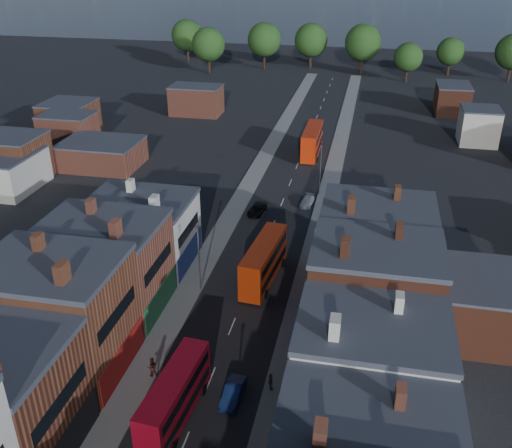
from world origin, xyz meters
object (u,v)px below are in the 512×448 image
at_px(car_1, 233,393).
at_px(bus_1, 264,261).
at_px(car_2, 257,210).
at_px(ped_3, 271,382).
at_px(ped_1, 152,367).
at_px(bus_2, 312,141).
at_px(car_3, 307,201).
at_px(bus_0, 175,397).

bearing_deg(car_1, bus_1, 95.61).
height_order(car_2, ped_3, ped_3).
bearing_deg(car_1, car_2, 100.91).
bearing_deg(bus_1, ped_1, -104.73).
height_order(bus_1, bus_2, bus_2).
height_order(bus_2, car_3, bus_2).
relative_size(bus_1, bus_2, 0.95).
height_order(bus_1, ped_1, bus_1).
relative_size(car_3, ped_3, 2.39).
relative_size(bus_2, ped_3, 7.08).
bearing_deg(ped_1, bus_2, -120.18).
bearing_deg(car_3, bus_0, -89.98).
distance_m(car_2, car_3, 8.22).
xyz_separation_m(car_1, ped_3, (3.02, 1.73, 0.28)).
bearing_deg(ped_1, car_1, 147.21).
bearing_deg(ped_3, ped_1, 72.38).
bearing_deg(car_3, ped_3, -80.66).
height_order(bus_0, bus_2, bus_2).
xyz_separation_m(bus_1, ped_3, (4.14, -17.91, -1.66)).
bearing_deg(car_1, bus_0, -139.68).
bearing_deg(bus_2, bus_0, -92.89).
xyz_separation_m(bus_0, bus_1, (3.00, 22.85, 0.22)).
distance_m(bus_1, bus_2, 44.63).
bearing_deg(car_1, ped_1, 173.29).
bearing_deg(ped_1, car_2, -117.40).
bearing_deg(ped_1, bus_1, -134.04).
bearing_deg(car_1, car_3, 90.74).
relative_size(bus_1, car_3, 2.83).
height_order(bus_0, car_3, bus_0).
height_order(bus_0, ped_1, bus_0).
height_order(car_2, car_3, car_2).
bearing_deg(bus_0, bus_2, 91.87).
relative_size(car_2, ped_3, 2.56).
bearing_deg(ped_1, car_3, -126.34).
xyz_separation_m(car_2, ped_1, (-2.31, -36.03, 0.50)).
xyz_separation_m(bus_1, ped_1, (-6.80, -18.37, -1.52)).
height_order(bus_2, car_1, bus_2).
xyz_separation_m(car_1, car_2, (-5.61, 37.29, -0.09)).
relative_size(bus_0, car_2, 2.41).
relative_size(bus_0, bus_2, 0.87).
xyz_separation_m(bus_1, car_3, (2.30, 22.28, -2.04)).
distance_m(bus_1, ped_3, 18.45).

